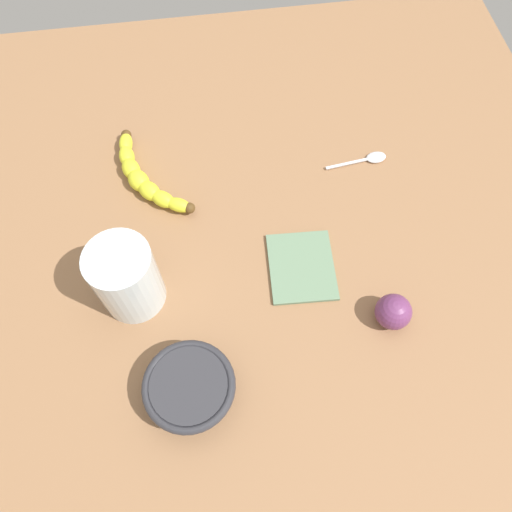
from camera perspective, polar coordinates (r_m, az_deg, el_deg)
name	(u,v)px	position (r cm, az deg, el deg)	size (l,w,h in cm)	color
wooden_tabletop	(246,264)	(80.17, -1.19, -0.97)	(120.00, 120.00, 3.00)	#916644
banana	(144,178)	(87.43, -12.79, 8.81)	(19.23, 12.51, 3.32)	yellow
smoothie_glass	(127,279)	(73.09, -14.67, -2.54)	(9.39, 9.39, 12.44)	silver
ceramic_bowl	(190,388)	(69.59, -7.63, -14.83)	(12.57, 12.57, 4.76)	#2D2D33
plum_fruit	(393,312)	(75.09, 15.53, -6.21)	(5.34, 5.34, 5.34)	#6B3360
teaspoon	(372,158)	(91.85, 13.27, 10.93)	(2.81, 11.29, 0.80)	silver
folded_napkin	(302,267)	(78.29, 5.27, -1.24)	(12.17, 10.17, 0.60)	slate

